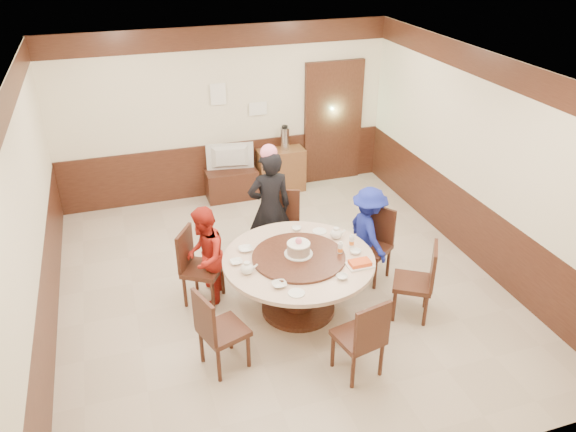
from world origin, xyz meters
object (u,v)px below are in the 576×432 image
object	(u,v)px
birthday_cake	(299,248)
thermos	(285,139)
person_blue	(368,233)
banquet_table	(299,273)
person_red	(205,257)
television	(230,158)
shrimp_platter	(360,264)
side_cabinet	(281,170)
person_standing	(270,208)
tv_stand	(232,184)

from	to	relation	value
birthday_cake	thermos	world-z (taller)	thermos
person_blue	thermos	distance (m)	2.87
banquet_table	person_red	xyz separation A→B (m)	(-1.01, 0.53, 0.11)
television	thermos	world-z (taller)	thermos
birthday_cake	television	world-z (taller)	birthday_cake
shrimp_platter	side_cabinet	size ratio (longest dim) A/B	0.38
person_blue	person_standing	bearing A→B (deg)	54.77
shrimp_platter	television	distance (m)	3.72
tv_stand	thermos	xyz separation A→B (m)	(0.96, 0.03, 0.69)
shrimp_platter	thermos	size ratio (longest dim) A/B	0.79
banquet_table	shrimp_platter	bearing A→B (deg)	-31.57
person_red	birthday_cake	world-z (taller)	person_red
person_blue	banquet_table	bearing A→B (deg)	110.43
thermos	shrimp_platter	bearing A→B (deg)	-94.50
birthday_cake	thermos	distance (m)	3.40
person_red	side_cabinet	xyz separation A→B (m)	(1.84, 2.78, -0.27)
banquet_table	tv_stand	distance (m)	3.30
television	banquet_table	bearing A→B (deg)	99.86
person_red	shrimp_platter	bearing A→B (deg)	78.54
tv_stand	side_cabinet	world-z (taller)	side_cabinet
person_standing	side_cabinet	distance (m)	2.32
person_standing	television	distance (m)	2.10
shrimp_platter	side_cabinet	distance (m)	3.72
person_blue	television	distance (m)	3.05
person_standing	person_blue	size ratio (longest dim) A/B	1.30
birthday_cake	television	xyz separation A→B (m)	(-0.07, 3.25, -0.13)
person_blue	tv_stand	distance (m)	3.07
tv_stand	side_cabinet	distance (m)	0.89
person_standing	side_cabinet	world-z (taller)	person_standing
shrimp_platter	side_cabinet	xyz separation A→B (m)	(0.22, 3.69, -0.40)
television	side_cabinet	world-z (taller)	television
shrimp_platter	person_red	bearing A→B (deg)	150.72
banquet_table	birthday_cake	bearing A→B (deg)	75.10
banquet_table	shrimp_platter	xyz separation A→B (m)	(0.61, -0.37, 0.24)
person_red	side_cabinet	bearing A→B (deg)	164.40
birthday_cake	side_cabinet	size ratio (longest dim) A/B	0.42
person_standing	person_red	size ratio (longest dim) A/B	1.27
banquet_table	shrimp_platter	world-z (taller)	shrimp_platter
banquet_table	person_red	bearing A→B (deg)	152.15
shrimp_platter	birthday_cake	bearing A→B (deg)	145.58
person_standing	person_blue	world-z (taller)	person_standing
television	tv_stand	bearing A→B (deg)	-0.00
person_standing	person_red	bearing A→B (deg)	33.51
banquet_table	tv_stand	size ratio (longest dim) A/B	2.09
side_cabinet	thermos	xyz separation A→B (m)	(0.07, 0.00, 0.56)
television	side_cabinet	size ratio (longest dim) A/B	0.98
person_blue	birthday_cake	world-z (taller)	person_blue
person_red	side_cabinet	distance (m)	3.35
person_standing	shrimp_platter	distance (m)	1.68
person_blue	tv_stand	bearing A→B (deg)	20.21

